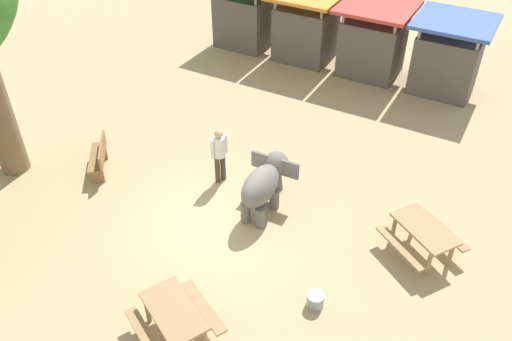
% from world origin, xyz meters
% --- Properties ---
extents(ground_plane, '(60.00, 60.00, 0.00)m').
position_xyz_m(ground_plane, '(0.00, 0.00, 0.00)').
color(ground_plane, tan).
extents(elephant, '(1.31, 1.93, 1.34)m').
position_xyz_m(elephant, '(0.91, 0.98, 0.86)').
color(elephant, slate).
rests_on(elephant, ground_plane).
extents(person_handler, '(0.32, 0.48, 1.62)m').
position_xyz_m(person_handler, '(-0.67, 1.46, 0.95)').
color(person_handler, '#3F3833').
rests_on(person_handler, ground_plane).
extents(wooden_bench, '(1.17, 1.35, 0.88)m').
position_xyz_m(wooden_bench, '(-3.81, 0.23, 0.47)').
color(wooden_bench, olive).
rests_on(wooden_bench, ground_plane).
extents(picnic_table_near, '(2.01, 2.01, 0.78)m').
position_xyz_m(picnic_table_near, '(1.18, -3.13, 0.59)').
color(picnic_table_near, '#9E7A51').
rests_on(picnic_table_near, ground_plane).
extents(picnic_table_far, '(2.07, 2.07, 0.78)m').
position_xyz_m(picnic_table_far, '(4.77, 1.42, 0.59)').
color(picnic_table_far, '#9E7A51').
rests_on(picnic_table_far, ground_plane).
extents(market_stall_green, '(2.50, 2.50, 2.52)m').
position_xyz_m(market_stall_green, '(-4.49, 9.47, 1.14)').
color(market_stall_green, '#59514C').
rests_on(market_stall_green, ground_plane).
extents(market_stall_orange, '(2.50, 2.50, 2.52)m').
position_xyz_m(market_stall_orange, '(-1.89, 9.47, 1.14)').
color(market_stall_orange, '#59514C').
rests_on(market_stall_orange, ground_plane).
extents(market_stall_red, '(2.50, 2.50, 2.52)m').
position_xyz_m(market_stall_red, '(0.71, 9.47, 1.14)').
color(market_stall_red, '#59514C').
rests_on(market_stall_red, ground_plane).
extents(market_stall_blue, '(2.50, 2.50, 2.52)m').
position_xyz_m(market_stall_blue, '(3.31, 9.47, 1.14)').
color(market_stall_blue, '#59514C').
rests_on(market_stall_blue, ground_plane).
extents(feed_bucket, '(0.36, 0.36, 0.32)m').
position_xyz_m(feed_bucket, '(3.28, -1.15, 0.16)').
color(feed_bucket, gray).
rests_on(feed_bucket, ground_plane).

